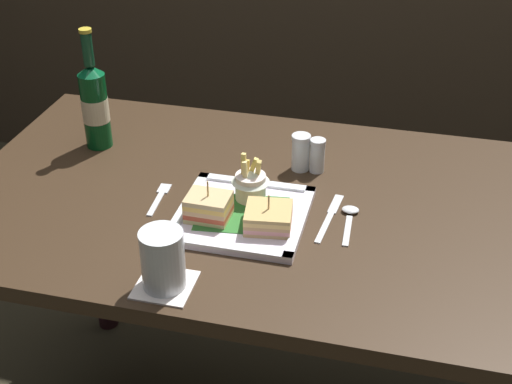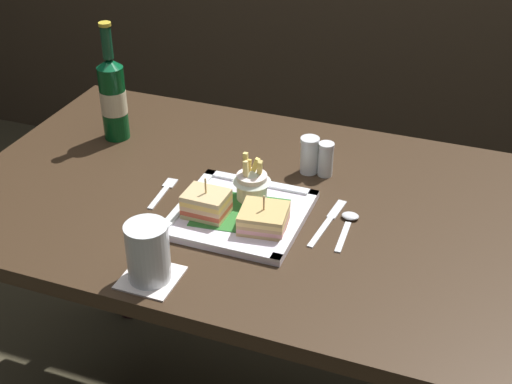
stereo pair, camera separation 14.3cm
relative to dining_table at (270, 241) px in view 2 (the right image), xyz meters
The scene contains 13 objects.
dining_table is the anchor object (origin of this frame).
square_plate 0.14m from the dining_table, 115.16° to the right, with size 0.25×0.25×0.02m.
sandwich_half_left 0.20m from the dining_table, 131.98° to the right, with size 0.09×0.07×0.08m.
sandwich_half_right 0.17m from the dining_table, 77.87° to the right, with size 0.10×0.10×0.07m.
fries_cup 0.16m from the dining_table, 149.72° to the right, with size 0.08×0.08×0.10m.
beer_bottle 0.51m from the dining_table, 162.75° to the left, with size 0.06×0.06×0.28m.
drink_coaster 0.35m from the dining_table, 109.80° to the right, with size 0.10×0.10×0.00m, color white.
water_glass 0.37m from the dining_table, 109.80° to the right, with size 0.08×0.08×0.11m.
fork 0.25m from the dining_table, 167.90° to the right, with size 0.03×0.12×0.00m.
knife 0.17m from the dining_table, 13.41° to the right, with size 0.03×0.18×0.00m.
spoon 0.21m from the dining_table, ahead, with size 0.03×0.13×0.01m.
salt_shaker 0.20m from the dining_table, 74.67° to the left, with size 0.04×0.04×0.08m.
pepper_shaker 0.21m from the dining_table, 61.65° to the left, with size 0.03×0.03×0.08m.
Camera 2 is at (0.41, -1.17, 1.56)m, focal length 49.84 mm.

